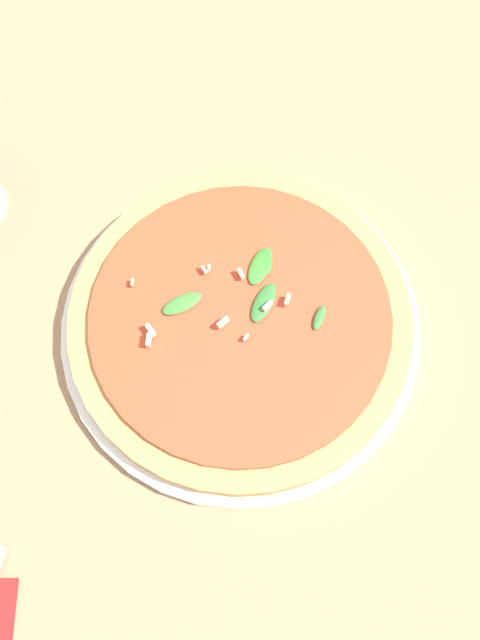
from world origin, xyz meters
The scene contains 2 objects.
ground_plane centered at (0.00, 0.00, 0.00)m, with size 6.00×6.00×0.00m, color #9E7A56.
pizza_arugula_main centered at (0.00, 0.03, 0.02)m, with size 0.37×0.37×0.05m.
Camera 1 is at (0.28, 0.09, 0.72)m, focal length 42.00 mm.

